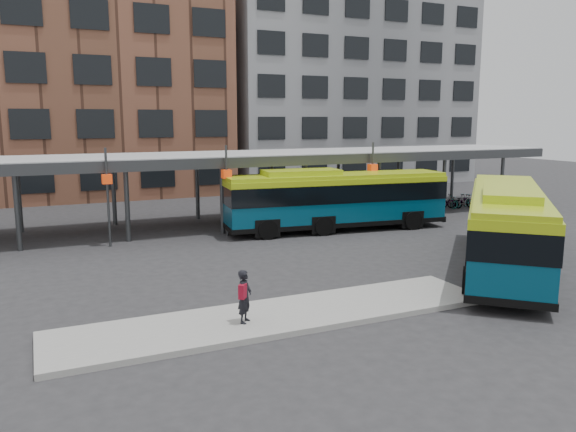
# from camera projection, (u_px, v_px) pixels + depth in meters

# --- Properties ---
(ground) EXTENTS (120.00, 120.00, 0.00)m
(ground) POSITION_uv_depth(u_px,v_px,m) (376.00, 275.00, 22.37)
(ground) COLOR #28282B
(ground) RESTS_ON ground
(boarding_island) EXTENTS (14.00, 3.00, 0.18)m
(boarding_island) POSITION_uv_depth(u_px,v_px,m) (280.00, 316.00, 17.42)
(boarding_island) COLOR gray
(boarding_island) RESTS_ON ground
(canopy) EXTENTS (40.00, 6.53, 4.80)m
(canopy) POSITION_uv_depth(u_px,v_px,m) (257.00, 157.00, 33.22)
(canopy) COLOR #999B9E
(canopy) RESTS_ON ground
(building_brick) EXTENTS (26.00, 14.00, 22.00)m
(building_brick) POSITION_uv_depth(u_px,v_px,m) (54.00, 58.00, 45.12)
(building_brick) COLOR brown
(building_brick) RESTS_ON ground
(building_grey) EXTENTS (24.00, 14.00, 20.00)m
(building_grey) POSITION_uv_depth(u_px,v_px,m) (337.00, 80.00, 55.90)
(building_grey) COLOR slate
(building_grey) RESTS_ON ground
(bus_front) EXTENTS (10.93, 11.28, 3.57)m
(bus_front) POSITION_uv_depth(u_px,v_px,m) (506.00, 224.00, 23.06)
(bus_front) COLOR navy
(bus_front) RESTS_ON ground
(bus_rear) EXTENTS (12.68, 4.00, 3.44)m
(bus_rear) POSITION_uv_depth(u_px,v_px,m) (335.00, 198.00, 31.16)
(bus_rear) COLOR navy
(bus_rear) RESTS_ON ground
(pedestrian) EXTENTS (0.67, 0.69, 1.59)m
(pedestrian) POSITION_uv_depth(u_px,v_px,m) (245.00, 296.00, 16.50)
(pedestrian) COLOR black
(pedestrian) RESTS_ON boarding_island
(bike_rack) EXTENTS (6.23, 1.71, 1.08)m
(bike_rack) POSITION_uv_depth(u_px,v_px,m) (443.00, 202.00, 38.60)
(bike_rack) COLOR slate
(bike_rack) RESTS_ON ground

